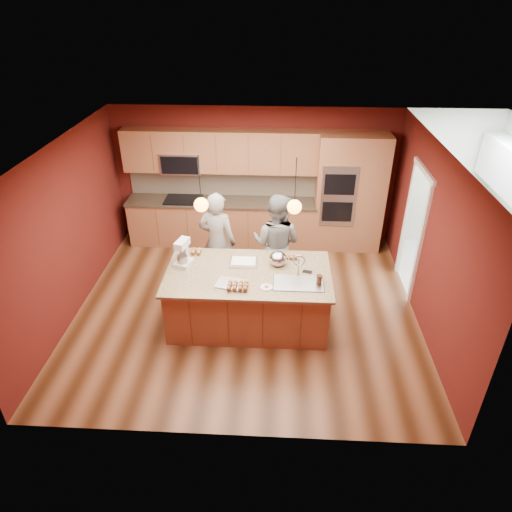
# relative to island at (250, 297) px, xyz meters

# --- Properties ---
(floor) EXTENTS (5.50, 5.50, 0.00)m
(floor) POSITION_rel_island_xyz_m (-0.08, 0.34, -0.47)
(floor) COLOR #42210F
(floor) RESTS_ON ground
(ceiling) EXTENTS (5.50, 5.50, 0.00)m
(ceiling) POSITION_rel_island_xyz_m (-0.08, 0.34, 2.23)
(ceiling) COLOR white
(ceiling) RESTS_ON ground
(wall_back) EXTENTS (5.50, 0.00, 5.50)m
(wall_back) POSITION_rel_island_xyz_m (-0.08, 2.84, 0.88)
(wall_back) COLOR #511410
(wall_back) RESTS_ON ground
(wall_front) EXTENTS (5.50, 0.00, 5.50)m
(wall_front) POSITION_rel_island_xyz_m (-0.08, -2.16, 0.88)
(wall_front) COLOR #511410
(wall_front) RESTS_ON ground
(wall_left) EXTENTS (0.00, 5.00, 5.00)m
(wall_left) POSITION_rel_island_xyz_m (-2.83, 0.34, 0.88)
(wall_left) COLOR #511410
(wall_left) RESTS_ON ground
(wall_right) EXTENTS (0.00, 5.00, 5.00)m
(wall_right) POSITION_rel_island_xyz_m (2.67, 0.34, 0.88)
(wall_right) COLOR #511410
(wall_right) RESTS_ON ground
(cabinet_run) EXTENTS (3.74, 0.64, 2.30)m
(cabinet_run) POSITION_rel_island_xyz_m (-0.76, 2.59, 0.52)
(cabinet_run) COLOR #975633
(cabinet_run) RESTS_ON floor
(oven_column) EXTENTS (1.30, 0.62, 2.30)m
(oven_column) POSITION_rel_island_xyz_m (1.77, 2.54, 0.69)
(oven_column) COLOR #975633
(oven_column) RESTS_ON floor
(doorway_trim) EXTENTS (0.08, 1.11, 2.20)m
(doorway_trim) POSITION_rel_island_xyz_m (2.65, 1.14, 0.58)
(doorway_trim) COLOR white
(doorway_trim) RESTS_ON wall_right
(pendant_left) EXTENTS (0.20, 0.20, 0.80)m
(pendant_left) POSITION_rel_island_xyz_m (-0.66, 0.00, 1.54)
(pendant_left) COLOR black
(pendant_left) RESTS_ON ceiling
(pendant_right) EXTENTS (0.20, 0.20, 0.80)m
(pendant_right) POSITION_rel_island_xyz_m (0.63, 0.00, 1.54)
(pendant_right) COLOR black
(pendant_right) RESTS_ON ceiling
(island) EXTENTS (2.47, 1.38, 1.29)m
(island) POSITION_rel_island_xyz_m (0.00, 0.00, 0.00)
(island) COLOR #975633
(island) RESTS_ON floor
(person_left) EXTENTS (0.73, 0.57, 1.78)m
(person_left) POSITION_rel_island_xyz_m (-0.60, 0.95, 0.42)
(person_left) COLOR black
(person_left) RESTS_ON floor
(person_right) EXTENTS (1.03, 0.92, 1.77)m
(person_right) POSITION_rel_island_xyz_m (0.39, 0.95, 0.42)
(person_right) COLOR gray
(person_right) RESTS_ON floor
(stand_mixer) EXTENTS (0.29, 0.34, 0.41)m
(stand_mixer) POSITION_rel_island_xyz_m (-1.02, 0.19, 0.62)
(stand_mixer) COLOR white
(stand_mixer) RESTS_ON island
(sheet_cake) EXTENTS (0.43, 0.32, 0.05)m
(sheet_cake) POSITION_rel_island_xyz_m (-0.11, 0.26, 0.47)
(sheet_cake) COLOR silver
(sheet_cake) RESTS_ON island
(cooling_rack) EXTENTS (0.48, 0.39, 0.02)m
(cooling_rack) POSITION_rel_island_xyz_m (-0.24, -0.32, 0.45)
(cooling_rack) COLOR #AEB1B5
(cooling_rack) RESTS_ON island
(mixing_bowl) EXTENTS (0.28, 0.28, 0.23)m
(mixing_bowl) POSITION_rel_island_xyz_m (0.42, 0.24, 0.55)
(mixing_bowl) COLOR #ADAFB4
(mixing_bowl) RESTS_ON island
(plate) EXTENTS (0.18, 0.18, 0.01)m
(plate) POSITION_rel_island_xyz_m (0.27, -0.38, 0.45)
(plate) COLOR white
(plate) RESTS_ON island
(tumbler) EXTENTS (0.08, 0.08, 0.16)m
(tumbler) POSITION_rel_island_xyz_m (1.02, -0.26, 0.52)
(tumbler) COLOR #3D2115
(tumbler) RESTS_ON island
(phone) EXTENTS (0.15, 0.11, 0.01)m
(phone) POSITION_rel_island_xyz_m (0.87, 0.07, 0.45)
(phone) COLOR black
(phone) RESTS_ON island
(cupcakes_left) EXTENTS (0.17, 0.17, 0.08)m
(cupcakes_left) POSITION_rel_island_xyz_m (-0.88, 0.52, 0.48)
(cupcakes_left) COLOR #CE8040
(cupcakes_left) RESTS_ON island
(cupcakes_rack) EXTENTS (0.31, 0.24, 0.07)m
(cupcakes_rack) POSITION_rel_island_xyz_m (-0.13, -0.42, 0.50)
(cupcakes_rack) COLOR #CE8040
(cupcakes_rack) RESTS_ON island
(cupcakes_right) EXTENTS (0.21, 0.14, 0.06)m
(cupcakes_right) POSITION_rel_island_xyz_m (0.63, 0.45, 0.47)
(cupcakes_right) COLOR #CE8040
(cupcakes_right) RESTS_ON island
(washer) EXTENTS (0.66, 0.68, 0.97)m
(washer) POSITION_rel_island_xyz_m (4.13, 1.25, 0.02)
(washer) COLOR white
(washer) RESTS_ON floor
(dryer) EXTENTS (0.79, 0.80, 1.04)m
(dryer) POSITION_rel_island_xyz_m (4.10, 1.97, 0.05)
(dryer) COLOR white
(dryer) RESTS_ON floor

